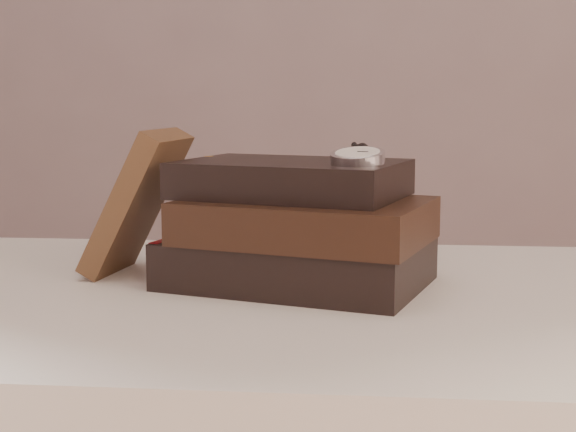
# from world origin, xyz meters

# --- Properties ---
(table) EXTENTS (1.00, 0.60, 0.75)m
(table) POSITION_xyz_m (0.00, 0.35, 0.66)
(table) COLOR silver
(table) RESTS_ON ground
(book_stack) EXTENTS (0.31, 0.26, 0.13)m
(book_stack) POSITION_xyz_m (-0.01, 0.39, 0.81)
(book_stack) COLOR black
(book_stack) RESTS_ON table
(journal) EXTENTS (0.12, 0.12, 0.17)m
(journal) POSITION_xyz_m (-0.20, 0.42, 0.83)
(journal) COLOR #3A2416
(journal) RESTS_ON table
(pocket_watch) EXTENTS (0.07, 0.16, 0.02)m
(pocket_watch) POSITION_xyz_m (0.05, 0.36, 0.89)
(pocket_watch) COLOR silver
(pocket_watch) RESTS_ON book_stack
(eyeglasses) EXTENTS (0.14, 0.16, 0.05)m
(eyeglasses) POSITION_xyz_m (-0.07, 0.50, 0.83)
(eyeglasses) COLOR silver
(eyeglasses) RESTS_ON book_stack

